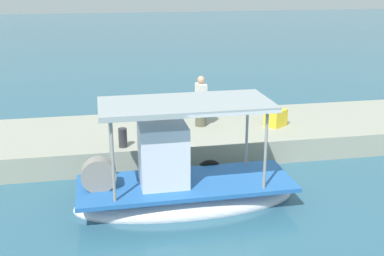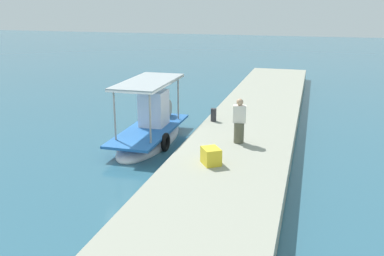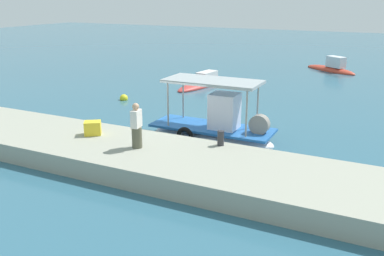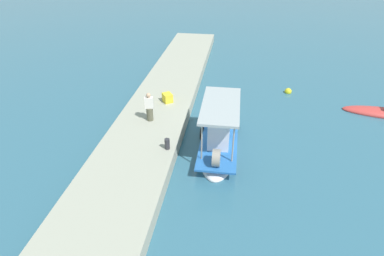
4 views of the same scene
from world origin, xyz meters
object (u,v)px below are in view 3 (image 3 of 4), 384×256
Objects in this scene: main_fishing_boat at (214,129)px; marker_buoy at (124,98)px; mooring_bollard at (221,138)px; moored_boat_mid at (331,69)px; moored_boat_near at (203,83)px; fisherman_near_bollard at (137,128)px; cargo_crate at (93,128)px.

marker_buoy is at bearing 150.75° from main_fishing_boat.
mooring_bollard reaches higher than moored_boat_mid.
moored_boat_mid is (6.84, 9.70, 0.07)m from moored_boat_near.
fisherman_near_bollard reaches higher than cargo_crate.
main_fishing_boat reaches higher than cargo_crate.
marker_buoy is (-3.95, 7.63, -0.87)m from cargo_crate.
mooring_bollard is 14.05m from moored_boat_near.
fisherman_near_bollard reaches higher than moored_boat_mid.
main_fishing_boat is at bearing 118.09° from mooring_bollard.
fisherman_near_bollard is at bearing -97.03° from moored_boat_mid.
cargo_crate is (-2.33, 0.46, -0.47)m from fisherman_near_bollard.
moored_boat_near is (-5.21, 10.10, -0.34)m from main_fishing_boat.
main_fishing_boat is at bearing 71.45° from fisherman_near_bollard.
marker_buoy is 0.09× the size of moored_boat_near.
mooring_bollard is 0.10× the size of moored_boat_near.
cargo_crate is 23.80m from moored_boat_mid.
cargo_crate is 8.64m from marker_buoy.
mooring_bollard is 1.14× the size of marker_buoy.
moored_boat_mid is at bearing 54.84° from moored_boat_near.
moored_boat_near is at bearing 105.68° from fisherman_near_bollard.
marker_buoy is at bearing -111.97° from moored_boat_near.
moored_boat_near is at bearing 96.72° from cargo_crate.
cargo_crate is (-3.62, -3.39, 0.50)m from main_fishing_boat.
fisherman_near_bollard reaches higher than moored_boat_near.
mooring_bollard is at bearing -36.73° from marker_buoy.
cargo_crate is at bearing -62.61° from marker_buoy.
fisherman_near_bollard is 23.87m from moored_boat_mid.
mooring_bollard is at bearing 30.70° from fisherman_near_bollard.
moored_boat_mid reaches higher than moored_boat_near.
fisherman_near_bollard is at bearing -149.30° from mooring_bollard.
fisherman_near_bollard is 3.39× the size of marker_buoy.
cargo_crate is at bearing -83.28° from moored_boat_near.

